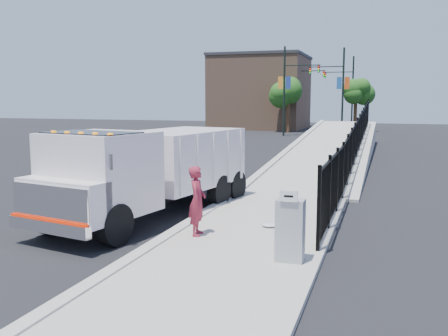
% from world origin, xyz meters
% --- Properties ---
extents(ground, '(120.00, 120.00, 0.00)m').
position_xyz_m(ground, '(0.00, 0.00, 0.00)').
color(ground, black).
rests_on(ground, ground).
extents(sidewalk, '(3.55, 12.00, 0.12)m').
position_xyz_m(sidewalk, '(1.93, -2.00, 0.06)').
color(sidewalk, '#9E998E').
rests_on(sidewalk, ground).
extents(curb, '(0.30, 12.00, 0.16)m').
position_xyz_m(curb, '(0.00, -2.00, 0.08)').
color(curb, '#ADAAA3').
rests_on(curb, ground).
extents(ramp, '(3.95, 24.06, 3.19)m').
position_xyz_m(ramp, '(2.12, 16.00, 0.00)').
color(ramp, '#9E998E').
rests_on(ramp, ground).
extents(iron_fence, '(0.10, 28.00, 1.80)m').
position_xyz_m(iron_fence, '(3.55, 12.00, 0.90)').
color(iron_fence, black).
rests_on(iron_fence, ground).
extents(truck, '(3.75, 7.83, 2.57)m').
position_xyz_m(truck, '(-1.49, 0.08, 1.45)').
color(truck, black).
rests_on(truck, ground).
extents(worker, '(0.50, 0.67, 1.65)m').
position_xyz_m(worker, '(0.65, -1.62, 0.95)').
color(worker, maroon).
rests_on(worker, sidewalk).
extents(utility_cabinet, '(0.55, 0.40, 1.25)m').
position_xyz_m(utility_cabinet, '(3.10, -2.84, 0.75)').
color(utility_cabinet, gray).
rests_on(utility_cabinet, sidewalk).
extents(arrow_sign, '(0.35, 0.04, 0.22)m').
position_xyz_m(arrow_sign, '(3.10, -3.06, 1.48)').
color(arrow_sign, white).
rests_on(arrow_sign, utility_cabinet).
extents(debris, '(0.42, 0.42, 0.11)m').
position_xyz_m(debris, '(2.12, -0.32, 0.17)').
color(debris, silver).
rests_on(debris, sidewalk).
extents(light_pole_0, '(3.77, 0.22, 8.00)m').
position_xyz_m(light_pole_0, '(-3.74, 32.57, 4.36)').
color(light_pole_0, black).
rests_on(light_pole_0, ground).
extents(light_pole_1, '(3.78, 0.22, 8.00)m').
position_xyz_m(light_pole_1, '(0.62, 35.20, 4.36)').
color(light_pole_1, black).
rests_on(light_pole_1, ground).
extents(light_pole_2, '(3.77, 0.22, 8.00)m').
position_xyz_m(light_pole_2, '(-4.36, 41.63, 4.36)').
color(light_pole_2, black).
rests_on(light_pole_2, ground).
extents(light_pole_3, '(3.78, 0.22, 8.00)m').
position_xyz_m(light_pole_3, '(0.86, 45.02, 4.36)').
color(light_pole_3, black).
rests_on(light_pole_3, ground).
extents(tree_0, '(2.78, 2.78, 5.39)m').
position_xyz_m(tree_0, '(-4.52, 37.31, 3.95)').
color(tree_0, '#382314').
rests_on(tree_0, ground).
extents(tree_1, '(2.05, 2.05, 5.03)m').
position_xyz_m(tree_1, '(1.79, 40.67, 3.89)').
color(tree_1, '#382314').
rests_on(tree_1, ground).
extents(tree_2, '(2.56, 2.56, 5.28)m').
position_xyz_m(tree_2, '(-5.44, 46.07, 3.94)').
color(tree_2, '#382314').
rests_on(tree_2, ground).
extents(building, '(10.00, 10.00, 8.00)m').
position_xyz_m(building, '(-9.00, 44.00, 4.00)').
color(building, '#8C664C').
rests_on(building, ground).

